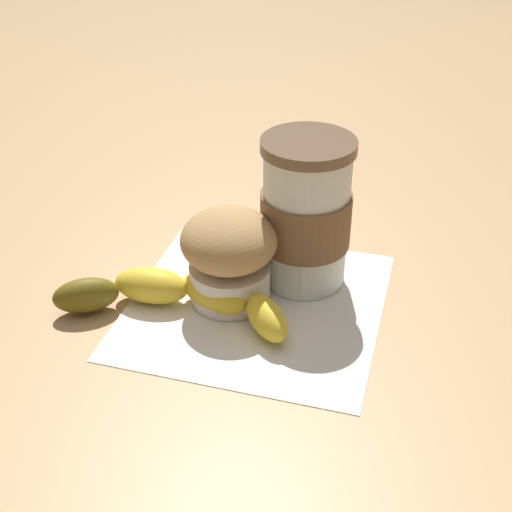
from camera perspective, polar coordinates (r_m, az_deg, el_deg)
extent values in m
plane|color=tan|center=(0.65, 0.00, -3.93)|extent=(3.00, 3.00, 0.00)
cube|color=white|center=(0.65, 0.00, -3.88)|extent=(0.26, 0.26, 0.00)
cylinder|color=silver|center=(0.65, 3.99, 3.10)|extent=(0.08, 0.08, 0.13)
cylinder|color=brown|center=(0.61, 4.24, 8.79)|extent=(0.08, 0.08, 0.01)
cylinder|color=brown|center=(0.65, 3.98, 3.00)|extent=(0.08, 0.08, 0.05)
cylinder|color=white|center=(0.64, -2.10, -2.04)|extent=(0.07, 0.07, 0.03)
ellipsoid|color=#AD8451|center=(0.62, -2.18, 1.28)|extent=(0.09, 0.09, 0.05)
ellipsoid|color=gold|center=(0.60, 0.86, -4.97)|extent=(0.06, 0.05, 0.03)
ellipsoid|color=gold|center=(0.63, -3.36, -2.98)|extent=(0.06, 0.08, 0.03)
ellipsoid|color=gold|center=(0.65, -8.35, -2.35)|extent=(0.04, 0.07, 0.03)
ellipsoid|color=brown|center=(0.65, -13.45, -3.07)|extent=(0.05, 0.06, 0.03)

